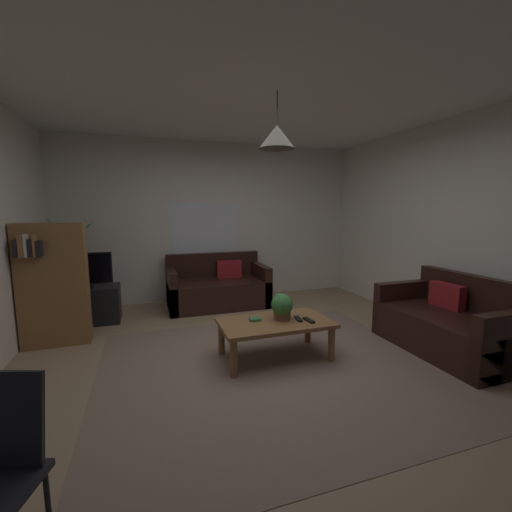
{
  "coord_description": "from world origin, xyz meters",
  "views": [
    {
      "loc": [
        -1.12,
        -3.05,
        1.55
      ],
      "look_at": [
        0.0,
        0.3,
        1.05
      ],
      "focal_mm": 23.36,
      "sensor_mm": 36.0,
      "label": 1
    }
  ],
  "objects": [
    {
      "name": "floor",
      "position": [
        0.0,
        0.0,
        -0.01
      ],
      "size": [
        4.99,
        5.19,
        0.02
      ],
      "primitive_type": "cube",
      "color": "#9E8466",
      "rests_on": "ground"
    },
    {
      "name": "rug",
      "position": [
        0.0,
        -0.2,
        0.0
      ],
      "size": [
        3.24,
        2.85,
        0.01
      ],
      "primitive_type": "cube",
      "color": "gray",
      "rests_on": "ground"
    },
    {
      "name": "wall_back",
      "position": [
        0.0,
        2.62,
        1.33
      ],
      "size": [
        5.11,
        0.06,
        2.66
      ],
      "primitive_type": "cube",
      "color": "silver",
      "rests_on": "ground"
    },
    {
      "name": "wall_right",
      "position": [
        2.52,
        0.0,
        1.33
      ],
      "size": [
        0.06,
        5.19,
        2.66
      ],
      "primitive_type": "cube",
      "color": "silver",
      "rests_on": "ground"
    },
    {
      "name": "ceiling",
      "position": [
        0.0,
        0.0,
        2.67
      ],
      "size": [
        4.99,
        5.19,
        0.02
      ],
      "primitive_type": "cube",
      "color": "white"
    },
    {
      "name": "window_pane",
      "position": [
        -0.15,
        2.59,
        1.19
      ],
      "size": [
        1.13,
        0.01,
        0.92
      ],
      "primitive_type": "cube",
      "color": "white"
    },
    {
      "name": "couch_under_window",
      "position": [
        -0.05,
        2.11,
        0.27
      ],
      "size": [
        1.55,
        0.85,
        0.82
      ],
      "color": "black",
      "rests_on": "ground"
    },
    {
      "name": "couch_right_side",
      "position": [
        2.01,
        -0.4,
        0.28
      ],
      "size": [
        0.85,
        1.43,
        0.82
      ],
      "rotation": [
        0.0,
        0.0,
        -1.57
      ],
      "color": "black",
      "rests_on": "ground"
    },
    {
      "name": "coffee_table",
      "position": [
        0.12,
        0.03,
        0.34
      ],
      "size": [
        1.15,
        0.64,
        0.4
      ],
      "color": "olive",
      "rests_on": "ground"
    },
    {
      "name": "book_on_table_0",
      "position": [
        -0.08,
        0.11,
        0.42
      ],
      "size": [
        0.12,
        0.1,
        0.03
      ],
      "primitive_type": "cube",
      "rotation": [
        0.0,
        0.0,
        -0.07
      ],
      "color": "#387247",
      "rests_on": "coffee_table"
    },
    {
      "name": "remote_on_table_0",
      "position": [
        0.36,
        -0.02,
        0.41
      ],
      "size": [
        0.07,
        0.17,
        0.02
      ],
      "primitive_type": "cube",
      "rotation": [
        0.0,
        0.0,
        6.14
      ],
      "color": "black",
      "rests_on": "coffee_table"
    },
    {
      "name": "remote_on_table_1",
      "position": [
        0.44,
        -0.09,
        0.41
      ],
      "size": [
        0.06,
        0.16,
        0.02
      ],
      "primitive_type": "cube",
      "rotation": [
        0.0,
        0.0,
        0.09
      ],
      "color": "black",
      "rests_on": "coffee_table"
    },
    {
      "name": "potted_plant_on_table",
      "position": [
        0.2,
        0.06,
        0.55
      ],
      "size": [
        0.23,
        0.23,
        0.28
      ],
      "color": "brown",
      "rests_on": "coffee_table"
    },
    {
      "name": "tv_stand",
      "position": [
        -1.94,
        1.84,
        0.25
      ],
      "size": [
        0.9,
        0.44,
        0.5
      ],
      "primitive_type": "cube",
      "color": "black",
      "rests_on": "ground"
    },
    {
      "name": "tv",
      "position": [
        -1.94,
        1.82,
        0.74
      ],
      "size": [
        0.75,
        0.16,
        0.47
      ],
      "color": "black",
      "rests_on": "tv_stand"
    },
    {
      "name": "potted_palm_corner",
      "position": [
        -2.15,
        2.31,
        0.7
      ],
      "size": [
        0.81,
        0.87,
        1.46
      ],
      "color": "#B77051",
      "rests_on": "ground"
    },
    {
      "name": "bookshelf_corner",
      "position": [
        -2.13,
        1.14,
        0.71
      ],
      "size": [
        0.7,
        0.31,
        1.4
      ],
      "color": "olive",
      "rests_on": "ground"
    },
    {
      "name": "pendant_lamp",
      "position": [
        0.12,
        0.03,
        2.24
      ],
      "size": [
        0.35,
        0.35,
        0.53
      ],
      "color": "black"
    }
  ]
}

